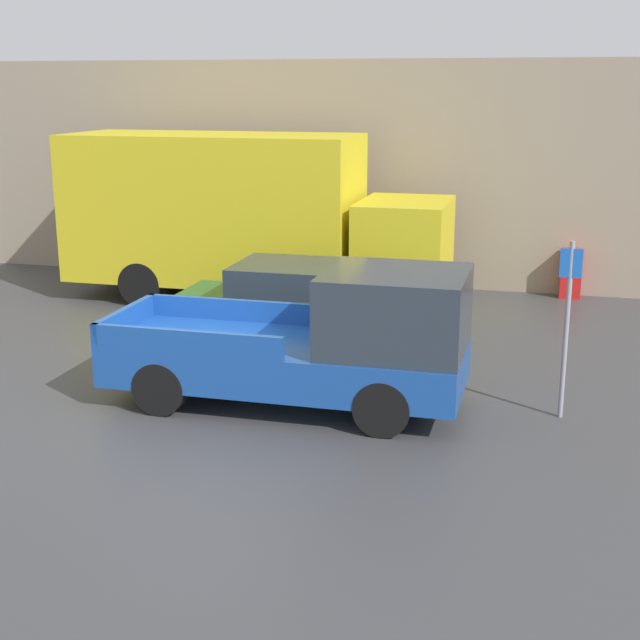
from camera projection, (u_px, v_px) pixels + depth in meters
name	position (u px, v px, depth m)	size (l,w,h in m)	color
ground_plane	(189.00, 405.00, 13.17)	(60.00, 60.00, 0.00)	#3D3D3F
building_wall	(333.00, 173.00, 20.80)	(28.00, 0.15, 5.14)	gray
pickup_truck	(322.00, 343.00, 12.87)	(5.20, 2.01, 2.08)	#194799
car	(300.00, 304.00, 16.02)	(4.47, 1.98, 1.50)	#1E592D
delivery_truck	(240.00, 213.00, 19.23)	(8.20, 2.60, 3.57)	gold
parking_sign	(567.00, 320.00, 12.34)	(0.30, 0.07, 2.54)	gray
newspaper_box	(571.00, 274.00, 19.68)	(0.45, 0.40, 1.08)	red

